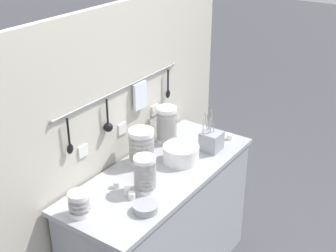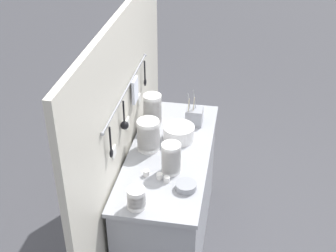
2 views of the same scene
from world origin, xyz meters
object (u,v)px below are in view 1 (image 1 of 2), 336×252
Objects in this scene: cup_edge_far at (127,191)px; cup_beside_plates at (117,184)px; bowl_stack_short_front at (167,125)px; steel_mixing_bowl at (145,208)px; bowl_stack_back_corner at (145,174)px; cutlery_caddy at (211,141)px; cup_back_left at (132,196)px; cup_centre at (230,137)px; bowl_stack_wide_centre at (141,147)px; plate_stack at (181,154)px; bowl_stack_tall_left at (79,204)px.

cup_beside_plates is at bearing 78.99° from cup_edge_far.
steel_mixing_bowl is at bearing -153.43° from bowl_stack_short_front.
cutlery_caddy is at bearing -6.57° from bowl_stack_back_corner.
cup_back_left is (-0.74, 0.08, -0.05)m from cutlery_caddy.
bowl_stack_short_front is at bearing 127.81° from cup_centre.
bowl_stack_back_corner reaches higher than steel_mixing_bowl.
bowl_stack_wide_centre is at bearing 39.47° from steel_mixing_bowl.
steel_mixing_bowl is 0.99m from cup_centre.
bowl_stack_short_front is 0.32m from cutlery_caddy.
bowl_stack_short_front reaches higher than cup_beside_plates.
bowl_stack_wide_centre is 0.25m from plate_stack.
plate_stack reaches higher than cup_beside_plates.
cup_centre is 1.00× the size of cup_beside_plates.
plate_stack is (0.77, -0.13, -0.01)m from bowl_stack_tall_left.
plate_stack is at bearing 165.41° from cup_centre.
cup_beside_plates is (-0.63, -0.09, -0.11)m from bowl_stack_short_front.
cutlery_caddy reaches higher than cup_beside_plates.
cup_back_left is at bearing 175.45° from bowl_stack_back_corner.
bowl_stack_tall_left reaches higher than cup_centre.
bowl_stack_tall_left is 0.31m from cup_beside_plates.
cup_back_left is at bearing -26.92° from bowl_stack_tall_left.
steel_mixing_bowl is 0.20m from cup_edge_far.
bowl_stack_wide_centre reaches higher than cup_back_left.
plate_stack is at bearing 13.53° from steel_mixing_bowl.
bowl_stack_wide_centre reaches higher than bowl_stack_back_corner.
bowl_stack_back_corner is at bearing -64.62° from cup_beside_plates.
cup_edge_far is at bearing 68.55° from steel_mixing_bowl.
bowl_stack_tall_left is 0.41m from bowl_stack_back_corner.
cutlery_caddy is at bearing -6.27° from cup_back_left.
plate_stack is at bearing -127.04° from bowl_stack_short_front.
bowl_stack_tall_left is at bearing 170.05° from plate_stack.
cutlery_caddy is (1.00, -0.22, -0.00)m from bowl_stack_tall_left.
cutlery_caddy is 0.73m from cup_edge_far.
cutlery_caddy is 0.74m from cup_back_left.
bowl_stack_back_corner is 0.31m from bowl_stack_wide_centre.
bowl_stack_short_front reaches higher than cup_back_left.
bowl_stack_back_corner reaches higher than cup_centre.
cup_edge_far is (-0.09, 0.06, -0.09)m from bowl_stack_back_corner.
bowl_stack_short_front reaches higher than cup_edge_far.
plate_stack is at bearing 0.10° from cup_back_left.
bowl_stack_tall_left is at bearing 168.34° from cup_centre.
plate_stack is 0.57m from steel_mixing_bowl.
bowl_stack_wide_centre is 0.32m from cup_beside_plates.
bowl_stack_wide_centre is at bearing 152.93° from cup_centre.
plate_stack is 0.45m from cup_centre.
plate_stack reaches higher than steel_mixing_bowl.
bowl_stack_back_corner reaches higher than bowl_stack_tall_left.
bowl_stack_wide_centre reaches higher than plate_stack.
plate_stack is at bearing -6.05° from cup_edge_far.
bowl_stack_back_corner is 0.63m from cutlery_caddy.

